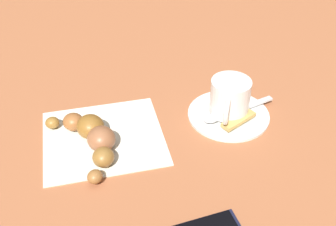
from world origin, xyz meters
TOP-DOWN VIEW (x-y plane):
  - ground_plane at (0.00, 0.00)m, footprint 1.80×1.80m
  - saucer at (0.08, -0.02)m, footprint 0.13×0.13m
  - espresso_cup at (0.08, -0.02)m, footprint 0.07×0.08m
  - teaspoon at (0.07, -0.03)m, footprint 0.13×0.03m
  - sugar_packet at (0.08, -0.05)m, footprint 0.06×0.03m
  - napkin at (-0.12, 0.01)m, footprint 0.20×0.19m
  - croissant at (-0.14, -0.00)m, footprint 0.09×0.16m

SIDE VIEW (x-z plane):
  - ground_plane at x=0.00m, z-range 0.00..0.00m
  - napkin at x=-0.12m, z-range 0.00..0.00m
  - saucer at x=0.08m, z-range 0.00..0.01m
  - teaspoon at x=0.07m, z-range 0.01..0.02m
  - sugar_packet at x=0.08m, z-range 0.01..0.02m
  - croissant at x=-0.14m, z-range 0.00..0.04m
  - espresso_cup at x=0.08m, z-range 0.01..0.07m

